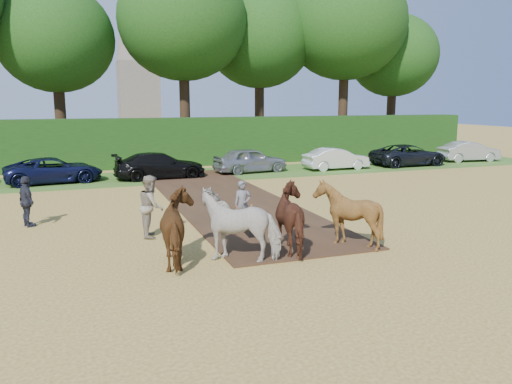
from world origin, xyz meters
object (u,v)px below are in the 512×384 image
(church, at_px, (136,24))
(parked_cars, at_px, (194,163))
(spectator_far, at_px, (27,202))
(spectator_near, at_px, (151,206))
(plough_team, at_px, (269,220))

(church, bearing_deg, parked_cars, -93.06)
(parked_cars, bearing_deg, spectator_far, -130.05)
(spectator_near, xyz_separation_m, parked_cars, (3.98, 11.63, -0.25))
(plough_team, distance_m, parked_cars, 14.50)
(plough_team, xyz_separation_m, parked_cars, (1.29, 14.45, -0.22))
(spectator_near, height_order, spectator_far, spectator_near)
(spectator_far, relative_size, plough_team, 0.27)
(plough_team, height_order, church, church)
(spectator_near, distance_m, parked_cars, 12.29)
(spectator_near, distance_m, spectator_far, 4.45)
(parked_cars, bearing_deg, spectator_near, -108.91)
(spectator_near, relative_size, church, 0.07)
(parked_cars, height_order, church, church)
(spectator_near, xyz_separation_m, plough_team, (2.69, -2.82, -0.02))
(spectator_near, relative_size, spectator_far, 1.12)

